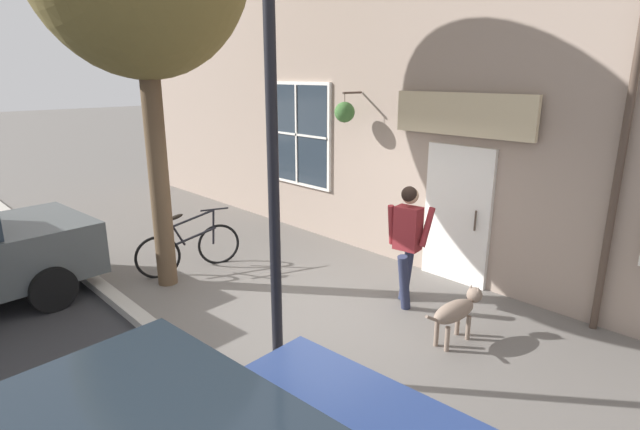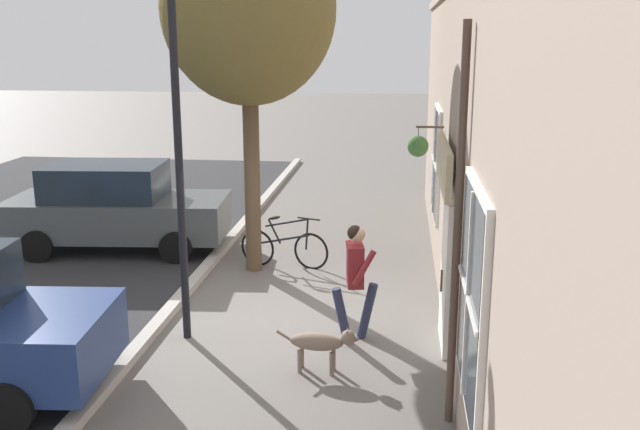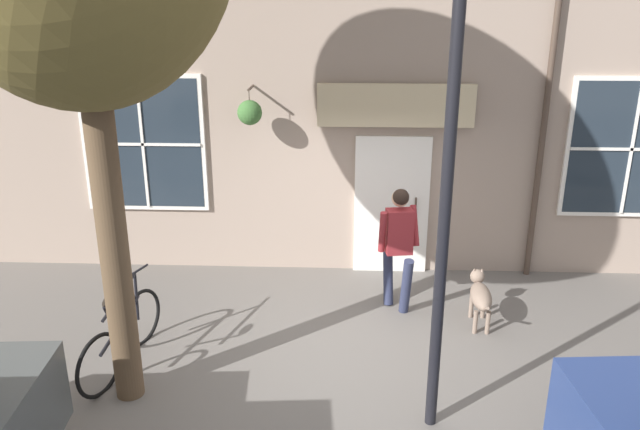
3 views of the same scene
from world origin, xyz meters
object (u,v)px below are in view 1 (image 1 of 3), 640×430
at_px(dog_on_leash, 457,310).
at_px(leaning_bicycle, 189,248).
at_px(street_lamp, 270,53).
at_px(pedestrian_walking, 408,235).

relative_size(dog_on_leash, leaning_bicycle, 0.64).
bearing_deg(dog_on_leash, leaning_bicycle, -74.53).
distance_m(dog_on_leash, street_lamp, 3.62).
height_order(dog_on_leash, leaning_bicycle, leaning_bicycle).
bearing_deg(street_lamp, leaning_bicycle, -104.38).
distance_m(pedestrian_walking, leaning_bicycle, 3.60).
bearing_deg(pedestrian_walking, dog_on_leash, 70.78).
bearing_deg(street_lamp, pedestrian_walking, -175.85).
bearing_deg(leaning_bicycle, dog_on_leash, 105.47).
bearing_deg(dog_on_leash, street_lamp, -22.92).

